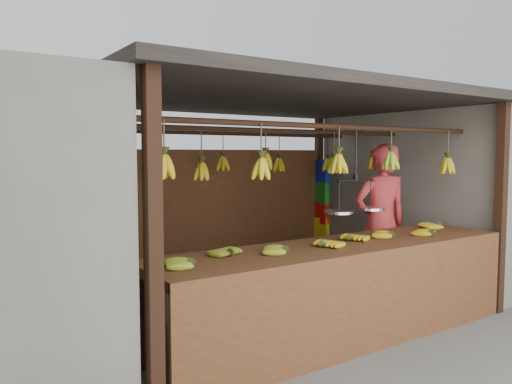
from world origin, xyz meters
TOP-DOWN VIEW (x-y plane):
  - ground at (0.00, 0.00)m, footprint 80.00×80.00m
  - stall at (0.00, 0.33)m, footprint 4.30×3.30m
  - neighbor_right at (3.60, 0.00)m, footprint 3.00×3.00m
  - counter at (0.00, -1.24)m, footprint 3.82×0.87m
  - hanging_bananas at (0.00, -0.00)m, footprint 3.61×2.23m
  - balance_scale at (0.30, -1.00)m, footprint 0.74×0.31m
  - vendor at (1.22, -0.51)m, footprint 0.78×0.62m
  - bag_bundles at (1.94, 1.35)m, footprint 0.08×0.26m

SIDE VIEW (x-z plane):
  - ground at x=0.00m, z-range 0.00..0.00m
  - counter at x=0.00m, z-range 0.24..1.20m
  - vendor at x=1.22m, z-range 0.00..1.86m
  - bag_bundles at x=1.94m, z-range 0.38..1.62m
  - neighbor_right at x=3.60m, z-range 0.00..2.30m
  - balance_scale at x=0.30m, z-range 0.82..1.64m
  - hanging_bananas at x=0.00m, z-range 1.42..1.81m
  - stall at x=0.00m, z-range 0.77..3.17m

